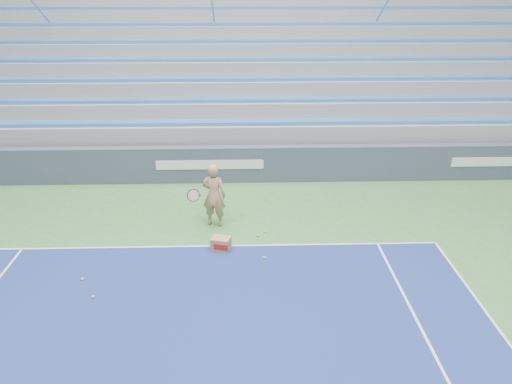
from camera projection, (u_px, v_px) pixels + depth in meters
sponsor_barrier at (210, 164)px, 15.01m from camera, size 30.00×0.32×1.10m
bleachers at (216, 71)px, 19.53m from camera, size 31.00×9.15×7.30m
tennis_player at (214, 195)px, 12.26m from camera, size 0.94×0.88×1.62m
ball_box at (221, 244)px, 11.37m from camera, size 0.48×0.42×0.31m
tennis_ball_0 at (93, 297)px, 9.70m from camera, size 0.07×0.07×0.07m
tennis_ball_1 at (258, 236)px, 11.99m from camera, size 0.07×0.07×0.07m
tennis_ball_2 at (265, 258)px, 11.04m from camera, size 0.07×0.07×0.07m
tennis_ball_3 at (83, 279)px, 10.26m from camera, size 0.07×0.07×0.07m
tennis_ball_4 at (266, 232)px, 12.18m from camera, size 0.07×0.07×0.07m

